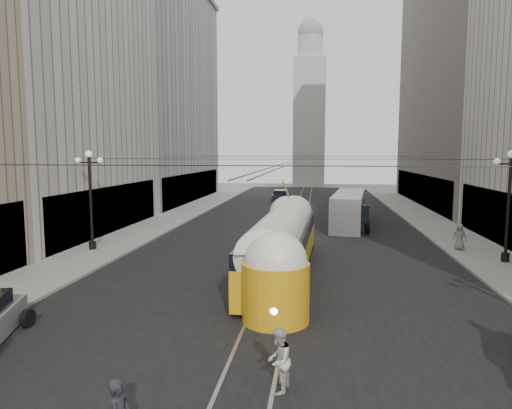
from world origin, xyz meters
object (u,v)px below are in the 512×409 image
(streetcar, at_px, (283,242))
(pedestrian_crossing_b, at_px, (279,360))
(pedestrian_sidewalk_right, at_px, (460,237))
(city_bus, at_px, (349,208))

(streetcar, height_order, pedestrian_crossing_b, streetcar)
(streetcar, height_order, pedestrian_sidewalk_right, streetcar)
(pedestrian_crossing_b, relative_size, pedestrian_sidewalk_right, 1.04)
(city_bus, distance_m, pedestrian_crossing_b, 28.89)
(streetcar, height_order, city_bus, streetcar)
(pedestrian_crossing_b, xyz_separation_m, pedestrian_sidewalk_right, (10.07, 18.86, 0.11))
(pedestrian_sidewalk_right, bearing_deg, pedestrian_crossing_b, 75.64)
(city_bus, relative_size, pedestrian_sidewalk_right, 6.92)
(streetcar, relative_size, pedestrian_sidewalk_right, 9.60)
(pedestrian_crossing_b, bearing_deg, streetcar, -165.63)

